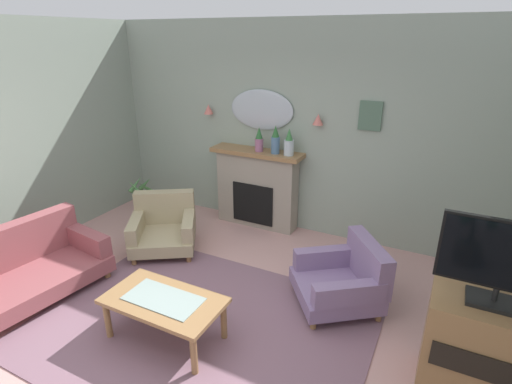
{
  "coord_description": "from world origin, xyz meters",
  "views": [
    {
      "loc": [
        1.91,
        -2.35,
        2.68
      ],
      "look_at": [
        -0.04,
        1.49,
        0.98
      ],
      "focal_mm": 27.84,
      "sensor_mm": 36.0,
      "label": 1
    }
  ],
  "objects_px": {
    "framed_picture": "(370,116)",
    "tv_cabinet": "(480,351)",
    "armchair_in_corner": "(164,226)",
    "potted_plant_small_fern": "(142,198)",
    "mantel_vase_left": "(259,140)",
    "coffee_table": "(164,304)",
    "tv_flatscreen": "(504,262)",
    "wall_sconce_left": "(209,109)",
    "fireplace": "(257,189)",
    "armchair_near_fireplace": "(345,279)",
    "mantel_vase_right": "(275,141)",
    "mantel_vase_centre": "(289,144)",
    "floral_couch": "(16,272)",
    "wall_sconce_right": "(318,119)",
    "wall_mirror": "(261,110)"
  },
  "relations": [
    {
      "from": "mantel_vase_right",
      "to": "tv_flatscreen",
      "type": "height_order",
      "value": "mantel_vase_right"
    },
    {
      "from": "wall_sconce_right",
      "to": "armchair_in_corner",
      "type": "height_order",
      "value": "wall_sconce_right"
    },
    {
      "from": "fireplace",
      "to": "framed_picture",
      "type": "relative_size",
      "value": 3.78
    },
    {
      "from": "wall_mirror",
      "to": "tv_flatscreen",
      "type": "height_order",
      "value": "wall_mirror"
    },
    {
      "from": "fireplace",
      "to": "armchair_in_corner",
      "type": "height_order",
      "value": "fireplace"
    },
    {
      "from": "fireplace",
      "to": "coffee_table",
      "type": "height_order",
      "value": "fireplace"
    },
    {
      "from": "armchair_near_fireplace",
      "to": "tv_cabinet",
      "type": "distance_m",
      "value": 1.41
    },
    {
      "from": "tv_flatscreen",
      "to": "wall_sconce_left",
      "type": "bearing_deg",
      "value": 150.64
    },
    {
      "from": "mantel_vase_left",
      "to": "mantel_vase_right",
      "type": "xyz_separation_m",
      "value": [
        0.25,
        0.0,
        0.02
      ]
    },
    {
      "from": "floral_couch",
      "to": "armchair_in_corner",
      "type": "relative_size",
      "value": 1.61
    },
    {
      "from": "armchair_in_corner",
      "to": "potted_plant_small_fern",
      "type": "bearing_deg",
      "value": 145.94
    },
    {
      "from": "mantel_vase_centre",
      "to": "framed_picture",
      "type": "xyz_separation_m",
      "value": [
        1.0,
        0.18,
        0.43
      ]
    },
    {
      "from": "armchair_in_corner",
      "to": "potted_plant_small_fern",
      "type": "height_order",
      "value": "armchair_in_corner"
    },
    {
      "from": "coffee_table",
      "to": "armchair_in_corner",
      "type": "distance_m",
      "value": 1.79
    },
    {
      "from": "fireplace",
      "to": "tv_flatscreen",
      "type": "height_order",
      "value": "tv_flatscreen"
    },
    {
      "from": "fireplace",
      "to": "armchair_in_corner",
      "type": "xyz_separation_m",
      "value": [
        -0.79,
        -1.19,
        -0.27
      ]
    },
    {
      "from": "mantel_vase_right",
      "to": "armchair_near_fireplace",
      "type": "distance_m",
      "value": 2.15
    },
    {
      "from": "tv_cabinet",
      "to": "potted_plant_small_fern",
      "type": "bearing_deg",
      "value": 162.51
    },
    {
      "from": "coffee_table",
      "to": "floral_couch",
      "type": "relative_size",
      "value": 0.61
    },
    {
      "from": "wall_sconce_left",
      "to": "potted_plant_small_fern",
      "type": "relative_size",
      "value": 0.23
    },
    {
      "from": "mantel_vase_centre",
      "to": "framed_picture",
      "type": "height_order",
      "value": "framed_picture"
    },
    {
      "from": "wall_sconce_left",
      "to": "potted_plant_small_fern",
      "type": "distance_m",
      "value": 1.77
    },
    {
      "from": "framed_picture",
      "to": "coffee_table",
      "type": "xyz_separation_m",
      "value": [
        -1.16,
        -2.73,
        -1.37
      ]
    },
    {
      "from": "wall_sconce_left",
      "to": "mantel_vase_right",
      "type": "bearing_deg",
      "value": -5.96
    },
    {
      "from": "wall_sconce_right",
      "to": "framed_picture",
      "type": "bearing_deg",
      "value": 5.27
    },
    {
      "from": "wall_sconce_right",
      "to": "tv_flatscreen",
      "type": "xyz_separation_m",
      "value": [
        2.06,
        -2.12,
        -0.41
      ]
    },
    {
      "from": "mantel_vase_left",
      "to": "tv_cabinet",
      "type": "bearing_deg",
      "value": -34.62
    },
    {
      "from": "wall_sconce_left",
      "to": "wall_sconce_right",
      "type": "distance_m",
      "value": 1.7
    },
    {
      "from": "mantel_vase_centre",
      "to": "wall_sconce_right",
      "type": "xyz_separation_m",
      "value": [
        0.35,
        0.12,
        0.34
      ]
    },
    {
      "from": "mantel_vase_left",
      "to": "coffee_table",
      "type": "distance_m",
      "value": 2.73
    },
    {
      "from": "armchair_near_fireplace",
      "to": "potted_plant_small_fern",
      "type": "bearing_deg",
      "value": 167.4
    },
    {
      "from": "coffee_table",
      "to": "tv_flatscreen",
      "type": "bearing_deg",
      "value": 12.11
    },
    {
      "from": "mantel_vase_centre",
      "to": "floral_couch",
      "type": "distance_m",
      "value": 3.55
    },
    {
      "from": "mantel_vase_centre",
      "to": "wall_mirror",
      "type": "relative_size",
      "value": 0.39
    },
    {
      "from": "framed_picture",
      "to": "fireplace",
      "type": "bearing_deg",
      "value": -174.23
    },
    {
      "from": "framed_picture",
      "to": "armchair_near_fireplace",
      "type": "relative_size",
      "value": 0.32
    },
    {
      "from": "framed_picture",
      "to": "potted_plant_small_fern",
      "type": "bearing_deg",
      "value": -168.26
    },
    {
      "from": "mantel_vase_right",
      "to": "mantel_vase_centre",
      "type": "xyz_separation_m",
      "value": [
        0.2,
        0.0,
        -0.02
      ]
    },
    {
      "from": "mantel_vase_centre",
      "to": "wall_sconce_right",
      "type": "relative_size",
      "value": 2.64
    },
    {
      "from": "fireplace",
      "to": "armchair_in_corner",
      "type": "distance_m",
      "value": 1.45
    },
    {
      "from": "fireplace",
      "to": "floral_couch",
      "type": "bearing_deg",
      "value": -117.9
    },
    {
      "from": "mantel_vase_centre",
      "to": "framed_picture",
      "type": "relative_size",
      "value": 1.03
    },
    {
      "from": "armchair_near_fireplace",
      "to": "potted_plant_small_fern",
      "type": "height_order",
      "value": "armchair_near_fireplace"
    },
    {
      "from": "armchair_in_corner",
      "to": "mantel_vase_centre",
      "type": "bearing_deg",
      "value": 42.0
    },
    {
      "from": "mantel_vase_right",
      "to": "mantel_vase_centre",
      "type": "relative_size",
      "value": 1.06
    },
    {
      "from": "mantel_vase_centre",
      "to": "tv_cabinet",
      "type": "height_order",
      "value": "mantel_vase_centre"
    },
    {
      "from": "coffee_table",
      "to": "armchair_near_fireplace",
      "type": "height_order",
      "value": "armchair_near_fireplace"
    },
    {
      "from": "floral_couch",
      "to": "wall_sconce_left",
      "type": "bearing_deg",
      "value": 77.68
    },
    {
      "from": "framed_picture",
      "to": "tv_cabinet",
      "type": "relative_size",
      "value": 0.4
    },
    {
      "from": "wall_sconce_left",
      "to": "armchair_in_corner",
      "type": "relative_size",
      "value": 0.12
    }
  ]
}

